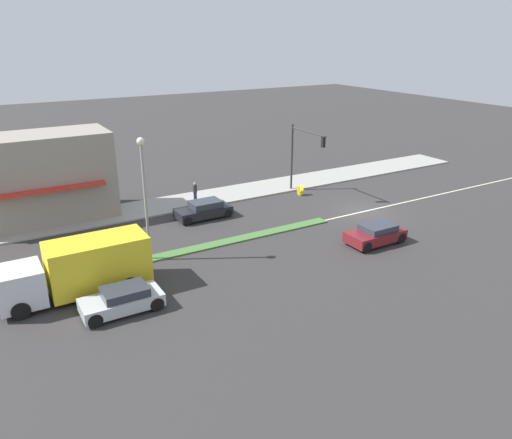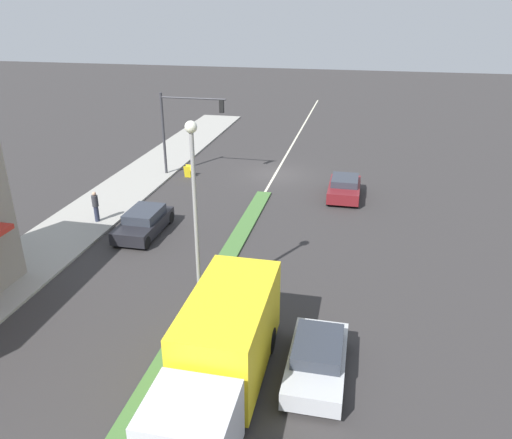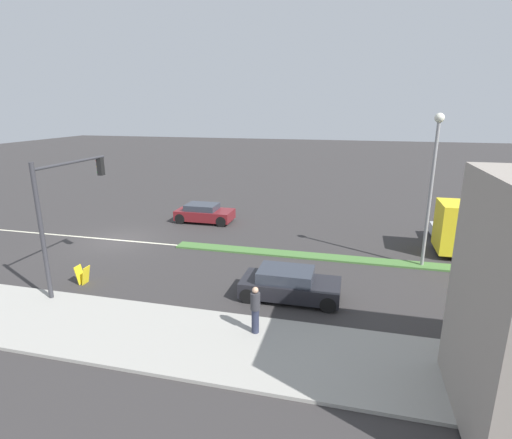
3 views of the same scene
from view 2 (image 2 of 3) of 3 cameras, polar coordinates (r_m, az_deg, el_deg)
ground_plane at (r=19.86m, az=-7.16°, el=-10.96°), size 160.00×160.00×0.00m
lane_marking_center at (r=35.65m, az=2.23°, el=5.22°), size 0.16×60.00×0.01m
traffic_signal_main at (r=34.59m, az=-8.41°, el=11.11°), size 4.59×0.34×5.60m
street_lamp at (r=18.36m, az=-7.05°, el=2.91°), size 0.44×0.44×7.37m
pedestrian at (r=28.56m, az=-17.86°, el=1.50°), size 0.34×0.34×1.72m
warning_aframe_sign at (r=35.16m, az=-7.78°, el=5.48°), size 0.45×0.53×0.84m
delivery_truck at (r=15.71m, az=-3.89°, el=-14.75°), size 2.44×7.50×2.87m
sedan_dark at (r=26.78m, az=-12.70°, el=-0.32°), size 1.87×4.08×1.28m
sedan_silver at (r=16.83m, az=6.99°, el=-15.59°), size 1.83×3.92×1.25m
sedan_maroon at (r=31.54m, az=10.06°, el=3.59°), size 1.92×3.88×1.27m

